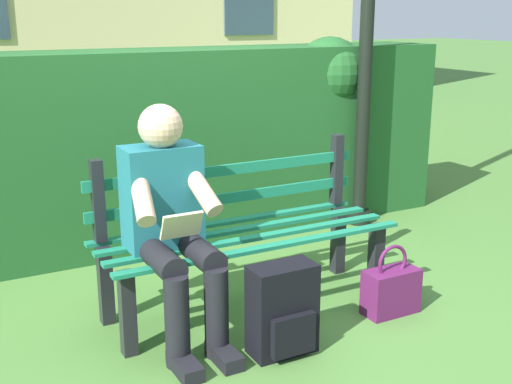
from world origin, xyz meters
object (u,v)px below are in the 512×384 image
(person_seated, at_px, (171,219))
(handbag, at_px, (391,290))
(backpack, at_px, (283,310))
(park_bench, at_px, (242,232))

(person_seated, height_order, handbag, person_seated)
(person_seated, bearing_deg, backpack, 133.04)
(backpack, bearing_deg, person_seated, -46.96)
(person_seated, bearing_deg, handbag, 163.72)
(park_bench, height_order, person_seated, person_seated)
(park_bench, distance_m, backpack, 0.63)
(park_bench, bearing_deg, backpack, 82.17)
(handbag, bearing_deg, person_seated, -16.28)
(person_seated, xyz_separation_m, backpack, (-0.39, 0.42, -0.40))
(person_seated, distance_m, handbag, 1.28)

